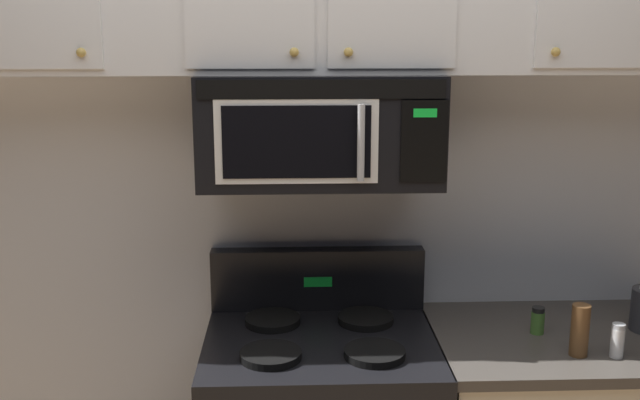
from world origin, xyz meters
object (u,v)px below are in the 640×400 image
object	(u,v)px
salt_shaker	(617,341)
pepper_mill	(580,330)
spice_jar	(538,320)
over_range_microwave	(319,128)

from	to	relation	value
salt_shaker	pepper_mill	bearing A→B (deg)	171.17
salt_shaker	pepper_mill	distance (m)	0.12
salt_shaker	pepper_mill	xyz separation A→B (m)	(-0.11, 0.02, 0.03)
pepper_mill	spice_jar	distance (m)	0.19
over_range_microwave	pepper_mill	size ratio (longest dim) A/B	4.62
pepper_mill	spice_jar	size ratio (longest dim) A/B	1.80
salt_shaker	spice_jar	xyz separation A→B (m)	(-0.18, 0.19, -0.01)
salt_shaker	pepper_mill	size ratio (longest dim) A/B	0.66
over_range_microwave	spice_jar	world-z (taller)	over_range_microwave
over_range_microwave	pepper_mill	distance (m)	1.03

